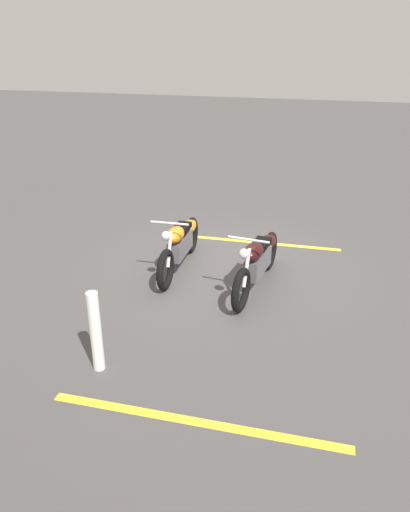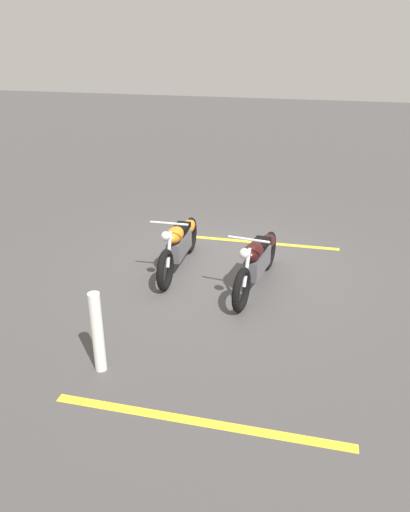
{
  "view_description": "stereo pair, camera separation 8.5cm",
  "coord_description": "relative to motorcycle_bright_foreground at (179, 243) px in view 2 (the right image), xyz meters",
  "views": [
    {
      "loc": [
        7.35,
        2.1,
        3.57
      ],
      "look_at": [
        1.05,
        0.0,
        0.65
      ],
      "focal_mm": 33.43,
      "sensor_mm": 36.0,
      "label": 1
    },
    {
      "loc": [
        7.37,
        2.02,
        3.57
      ],
      "look_at": [
        1.05,
        0.0,
        0.65
      ],
      "focal_mm": 33.43,
      "sensor_mm": 36.0,
      "label": 2
    }
  ],
  "objects": [
    {
      "name": "parking_stripe_near",
      "position": [
        -1.57,
        1.04,
        -0.46
      ],
      "size": [
        0.36,
        3.2,
        0.01
      ],
      "primitive_type": "cube",
      "rotation": [
        0.0,
        0.0,
        1.65
      ],
      "color": "yellow",
      "rests_on": "ground"
    },
    {
      "name": "bollard_post",
      "position": [
        3.01,
        0.11,
        0.05
      ],
      "size": [
        0.14,
        0.14,
        1.03
      ],
      "primitive_type": "cylinder",
      "color": "white",
      "rests_on": "ground"
    },
    {
      "name": "motorcycle_bright_foreground",
      "position": [
        0.0,
        0.0,
        0.0
      ],
      "size": [
        2.23,
        0.62,
        1.04
      ],
      "rotation": [
        0.0,
        0.0,
        0.08
      ],
      "color": "black",
      "rests_on": "ground"
    },
    {
      "name": "ground_plane",
      "position": [
        -0.25,
        0.72,
        -0.46
      ],
      "size": [
        60.0,
        60.0,
        0.0
      ],
      "primitive_type": "plane",
      "color": "#474444"
    },
    {
      "name": "motorcycle_dark_foreground",
      "position": [
        0.28,
        1.43,
        0.0
      ],
      "size": [
        2.23,
        0.62,
        1.04
      ],
      "rotation": [
        0.0,
        0.0,
        -0.07
      ],
      "color": "black",
      "rests_on": "ground"
    },
    {
      "name": "parking_stripe_mid",
      "position": [
        3.49,
        1.51,
        -0.46
      ],
      "size": [
        0.36,
        3.2,
        0.01
      ],
      "primitive_type": "cube",
      "rotation": [
        0.0,
        0.0,
        1.65
      ],
      "color": "yellow",
      "rests_on": "ground"
    }
  ]
}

